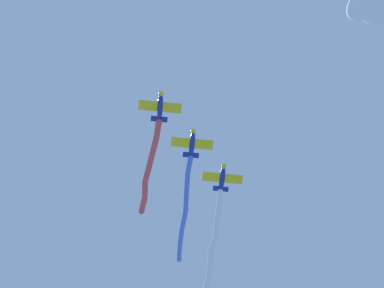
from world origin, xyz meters
TOP-DOWN VIEW (x-y plane):
  - airplane_lead at (-6.04, 1.00)m, footprint 6.16×5.00m
  - smoke_trail_lead at (-1.35, 10.28)m, footprint 8.13×15.54m
  - airplane_left_wing at (1.24, 2.75)m, footprint 6.16×4.99m
  - smoke_trail_left_wing at (7.47, 12.88)m, footprint 10.90×17.14m
  - airplane_right_wing at (8.52, 4.51)m, footprint 6.17×4.98m
  - smoke_trail_right_wing at (16.03, 17.43)m, footprint 13.15×23.06m

SIDE VIEW (x-z plane):
  - smoke_trail_right_wing at x=16.03m, z-range 68.75..73.19m
  - airplane_lead at x=-6.04m, z-range 71.30..72.90m
  - airplane_left_wing at x=1.24m, z-range 71.55..73.15m
  - airplane_right_wing at x=8.52m, z-range 71.80..73.40m
  - smoke_trail_left_wing at x=7.47m, z-range 71.78..74.04m
  - smoke_trail_lead at x=-1.35m, z-range 71.68..74.52m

